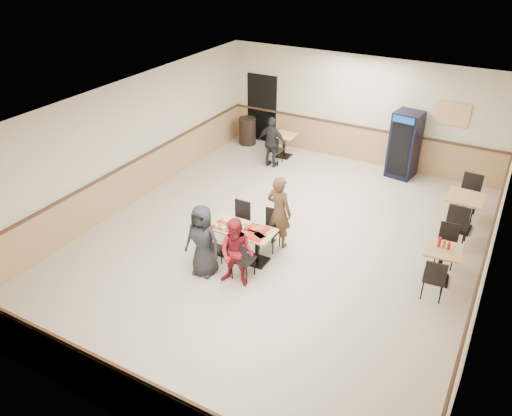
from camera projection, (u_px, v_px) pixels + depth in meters
The scene contains 20 objects.
ground at pixel (278, 243), 10.78m from camera, with size 10.00×10.00×0.00m, color beige.
room_shell at pixel (395, 190), 11.68m from camera, with size 10.00×10.00×10.00m.
main_table at pixel (243, 238), 10.09m from camera, with size 1.32×0.67×0.70m.
main_chairs at pixel (241, 239), 10.12m from camera, with size 1.18×1.55×0.89m.
diner_woman_left at pixel (203, 241), 9.51m from camera, with size 0.72×0.47×1.48m, color #212227.
diner_woman_right at pixel (237, 253), 9.22m from camera, with size 0.69×0.53×1.41m, color maroon.
diner_man_opposite at pixel (279, 212), 10.36m from camera, with size 0.58×0.38×1.60m, color #513922.
lone_diner at pixel (272, 142), 13.84m from camera, with size 0.84×0.35×1.44m, color #212227.
tabletop_clutter at pixel (243, 229), 9.90m from camera, with size 1.16×0.58×0.12m.
side_table_near at pixel (441, 260), 9.45m from camera, with size 0.73×0.73×0.71m.
side_table_near_chair_south at pixel (434, 277), 9.03m from camera, with size 0.42×0.42×0.90m, color black, non-canonical shape.
side_table_near_chair_north at pixel (447, 246), 9.89m from camera, with size 0.42×0.42×0.90m, color black, non-canonical shape.
side_table_far at pixel (464, 208), 11.02m from camera, with size 0.80×0.80×0.82m.
side_table_far_chair_south at pixel (458, 222), 10.53m from camera, with size 0.48×0.48×1.04m, color black, non-canonical shape.
side_table_far_chair_north at pixel (468, 196), 11.53m from camera, with size 0.48×0.48×1.04m, color black, non-canonical shape.
condiment_caddy at pixel (443, 244), 9.33m from camera, with size 0.23×0.06×0.20m.
back_table at pixel (284, 142), 14.56m from camera, with size 0.66×0.66×0.68m.
back_table_chair_lone at pixel (275, 149), 14.15m from camera, with size 0.40×0.40×0.87m, color black, non-canonical shape.
pepsi_cooler at pixel (404, 145), 13.23m from camera, with size 0.77×0.78×1.80m.
trash_bin at pixel (247, 131), 15.44m from camera, with size 0.53×0.53×0.83m, color black.
Camera 1 is at (3.91, -8.09, 6.01)m, focal length 35.00 mm.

